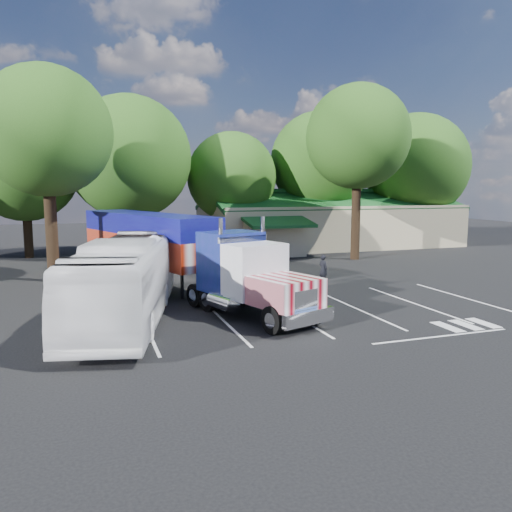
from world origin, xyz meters
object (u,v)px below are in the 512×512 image
object	(u,v)px
bicycle	(285,267)
woman	(323,269)
silver_sedan	(255,247)
tour_bus	(127,279)
semi_truck	(168,245)

from	to	relation	value
bicycle	woman	bearing A→B (deg)	-77.20
bicycle	silver_sedan	size ratio (longest dim) A/B	0.50
tour_bus	silver_sedan	world-z (taller)	tour_bus
semi_truck	silver_sedan	world-z (taller)	semi_truck
tour_bus	bicycle	bearing A→B (deg)	52.30
semi_truck	tour_bus	xyz separation A→B (m)	(-2.70, -6.04, -0.70)
semi_truck	tour_bus	bearing A→B (deg)	-133.31
semi_truck	bicycle	bearing A→B (deg)	-2.73
semi_truck	woman	size ratio (longest dim) A/B	11.74
bicycle	tour_bus	bearing A→B (deg)	-142.95
woman	bicycle	xyz separation A→B (m)	(-0.93, 3.71, -0.36)
tour_bus	semi_truck	bearing A→B (deg)	79.81
semi_truck	bicycle	distance (m)	8.42
semi_truck	tour_bus	world-z (taller)	semi_truck
woman	silver_sedan	xyz separation A→B (m)	(0.50, 14.00, -0.23)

